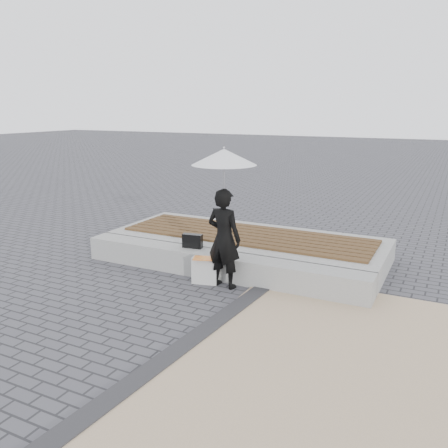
{
  "coord_description": "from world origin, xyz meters",
  "views": [
    {
      "loc": [
        3.38,
        -4.87,
        2.71
      ],
      "look_at": [
        0.29,
        1.26,
        1.0
      ],
      "focal_mm": 37.61,
      "sensor_mm": 36.0,
      "label": 1
    }
  ],
  "objects_px": {
    "canvas_tote": "(205,270)",
    "seating_ledge": "(217,265)",
    "parasol": "(224,157)",
    "woman": "(224,238)",
    "handbag": "(192,241)"
  },
  "relations": [
    {
      "from": "handbag",
      "to": "canvas_tote",
      "type": "relative_size",
      "value": 0.79
    },
    {
      "from": "seating_ledge",
      "to": "parasol",
      "type": "relative_size",
      "value": 4.07
    },
    {
      "from": "seating_ledge",
      "to": "woman",
      "type": "height_order",
      "value": "woman"
    },
    {
      "from": "seating_ledge",
      "to": "canvas_tote",
      "type": "distance_m",
      "value": 0.36
    },
    {
      "from": "seating_ledge",
      "to": "handbag",
      "type": "relative_size",
      "value": 14.84
    },
    {
      "from": "handbag",
      "to": "parasol",
      "type": "bearing_deg",
      "value": -36.15
    },
    {
      "from": "woman",
      "to": "parasol",
      "type": "distance_m",
      "value": 1.23
    },
    {
      "from": "parasol",
      "to": "woman",
      "type": "bearing_deg",
      "value": 0.0
    },
    {
      "from": "handbag",
      "to": "woman",
      "type": "bearing_deg",
      "value": -36.15
    },
    {
      "from": "woman",
      "to": "handbag",
      "type": "relative_size",
      "value": 4.59
    },
    {
      "from": "canvas_tote",
      "to": "seating_ledge",
      "type": "bearing_deg",
      "value": 71.55
    },
    {
      "from": "parasol",
      "to": "seating_ledge",
      "type": "bearing_deg",
      "value": 130.55
    },
    {
      "from": "seating_ledge",
      "to": "parasol",
      "type": "distance_m",
      "value": 1.86
    },
    {
      "from": "parasol",
      "to": "handbag",
      "type": "distance_m",
      "value": 1.75
    },
    {
      "from": "woman",
      "to": "parasol",
      "type": "height_order",
      "value": "parasol"
    }
  ]
}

